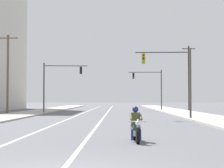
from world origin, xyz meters
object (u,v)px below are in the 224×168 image
Objects in this scene: motorcycle_with_rider at (136,128)px; traffic_signal_mid_right at (152,84)px; utility_pole_right_far at (189,77)px; utility_pole_left_near at (8,72)px; traffic_signal_near_right at (174,72)px; traffic_signal_near_left at (57,80)px.

motorcycle_with_rider is 44.33m from traffic_signal_mid_right.
traffic_signal_mid_right is at bearing 170.53° from utility_pole_right_far.
traffic_signal_near_right is at bearing -34.76° from utility_pole_left_near.
traffic_signal_mid_right is 22.57m from utility_pole_left_near.
utility_pole_left_near is (-18.05, 12.53, 0.86)m from traffic_signal_near_right.
utility_pole_left_near is at bearing -166.45° from traffic_signal_near_left.
traffic_signal_mid_right is 5.61m from utility_pole_right_far.
traffic_signal_mid_right is at bearing 89.47° from traffic_signal_near_right.
utility_pole_left_near is at bearing 114.25° from motorcycle_with_rider.
traffic_signal_near_left is at bearing 13.55° from utility_pole_left_near.
utility_pole_right_far is at bearing 77.07° from motorcycle_with_rider.
traffic_signal_near_right and traffic_signal_near_left have the same top height.
utility_pole_right_far reaches higher than traffic_signal_near_right.
utility_pole_left_near reaches higher than traffic_signal_near_right.
traffic_signal_near_right is 18.62m from traffic_signal_near_left.
utility_pole_left_near is at bearing 145.24° from traffic_signal_near_right.
traffic_signal_near_left is at bearing 131.74° from traffic_signal_near_right.
traffic_signal_near_left is (-12.39, 13.89, 0.03)m from traffic_signal_near_right.
traffic_signal_near_right is 0.66× the size of utility_pole_left_near.
utility_pole_right_far is at bearing 27.35° from utility_pole_left_near.
traffic_signal_mid_right is (12.63, 11.83, -0.02)m from traffic_signal_near_left.
traffic_signal_mid_right is (0.24, 25.72, 0.01)m from traffic_signal_near_right.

